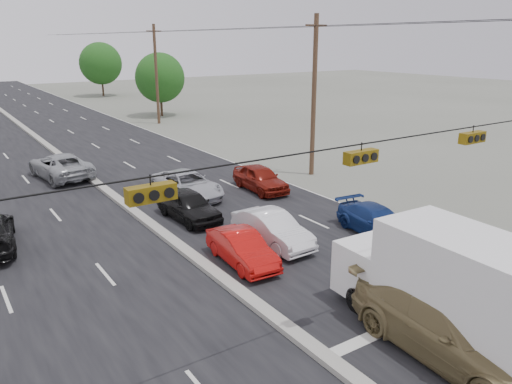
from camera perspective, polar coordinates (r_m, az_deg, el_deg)
ground at (r=15.01m, az=6.35°, el=-17.48°), size 200.00×200.00×0.00m
road_surface at (r=41.05m, az=-21.61°, el=3.90°), size 20.00×160.00×0.02m
center_median at (r=41.03m, az=-21.63°, el=4.03°), size 0.50×160.00×0.20m
utility_pole_right_b at (r=32.09m, az=6.64°, el=10.88°), size 1.60×0.30×10.00m
utility_pole_right_c at (r=53.59m, az=-11.32°, el=13.09°), size 1.60×0.30×10.00m
traffic_signals at (r=13.68m, az=11.61°, el=4.08°), size 25.00×0.30×0.54m
tree_right_mid at (r=59.20m, az=-10.93°, el=12.71°), size 5.60×5.60×7.14m
tree_right_far at (r=83.00m, az=-17.33°, el=13.85°), size 6.40×6.40×8.16m
box_truck at (r=15.47m, az=20.81°, el=-9.87°), size 2.65×6.90×3.45m
tan_sedan at (r=15.19m, az=21.35°, el=-14.20°), size 2.77×6.27×1.79m
red_sedan at (r=19.63m, az=-1.61°, el=-6.49°), size 1.62×4.00×1.29m
black_suv at (r=20.22m, az=26.63°, el=-7.01°), size 3.45×6.46×1.72m
queue_car_a at (r=24.54m, az=-7.70°, el=-1.53°), size 1.92×4.38×1.47m
queue_car_b at (r=21.39m, az=1.86°, el=-4.28°), size 1.62×4.35×1.42m
queue_car_c at (r=28.08m, az=-7.87°, el=0.81°), size 2.67×5.27×1.43m
queue_car_d at (r=23.11m, az=13.64°, el=-3.30°), size 2.31×4.61×1.29m
queue_car_e at (r=29.03m, az=0.50°, el=1.56°), size 1.99×4.42×1.47m
oncoming_far at (r=34.07m, az=-21.46°, el=2.79°), size 3.31×5.97×1.58m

